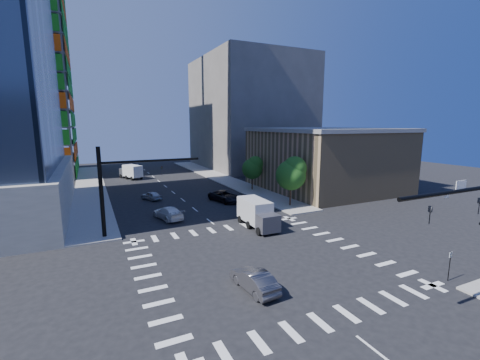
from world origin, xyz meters
TOP-DOWN VIEW (x-y plane):
  - ground at (0.00, 0.00)m, footprint 160.00×160.00m
  - road_markings at (0.00, 0.00)m, footprint 20.00×20.00m
  - sidewalk_ne at (12.50, 40.00)m, footprint 5.00×60.00m
  - sidewalk_nw at (-12.50, 40.00)m, footprint 5.00×60.00m
  - construction_building at (-27.41, 61.93)m, footprint 25.16×34.50m
  - commercial_building at (25.00, 22.00)m, footprint 20.50×22.50m
  - bg_building_ne at (27.00, 55.00)m, footprint 24.00×30.00m
  - signal_mast_nw at (-10.00, 11.50)m, footprint 10.20×0.40m
  - tree_south at (12.63, 13.90)m, footprint 4.16×4.16m
  - tree_north at (12.93, 25.90)m, footprint 3.54×3.52m
  - no_parking_sign at (10.70, -9.00)m, footprint 0.30×0.06m
  - car_nb_far at (5.37, 20.46)m, footprint 4.02×6.14m
  - car_sb_near at (-4.22, 15.19)m, footprint 3.25×5.47m
  - car_sb_mid at (-4.25, 26.13)m, footprint 2.92×4.03m
  - car_sb_cross at (-2.71, -4.10)m, footprint 1.90×4.48m
  - box_truck_near at (3.97, 7.55)m, footprint 2.56×5.78m
  - box_truck_far at (-4.71, 47.53)m, footprint 4.27×5.98m

SIDE VIEW (x-z plane):
  - ground at x=0.00m, z-range 0.00..0.00m
  - road_markings at x=0.00m, z-range 0.00..0.01m
  - sidewalk_ne at x=12.50m, z-range 0.00..0.15m
  - sidewalk_nw at x=-12.50m, z-range 0.00..0.15m
  - car_sb_mid at x=-4.25m, z-range 0.00..1.28m
  - car_sb_cross at x=-2.71m, z-range 0.00..1.44m
  - car_sb_near at x=-4.22m, z-range 0.00..1.49m
  - car_nb_far at x=5.37m, z-range 0.00..1.57m
  - box_truck_far at x=-4.71m, z-range -0.17..2.72m
  - box_truck_near at x=3.97m, z-range -0.17..2.84m
  - no_parking_sign at x=10.70m, z-range 0.28..2.48m
  - tree_north at x=12.93m, z-range 1.10..6.88m
  - tree_south at x=12.63m, z-range 1.27..8.10m
  - commercial_building at x=25.00m, z-range 0.01..10.61m
  - signal_mast_nw at x=-10.00m, z-range 0.99..9.99m
  - bg_building_ne at x=27.00m, z-range 0.00..28.00m
  - construction_building at x=-27.41m, z-range -10.69..59.91m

